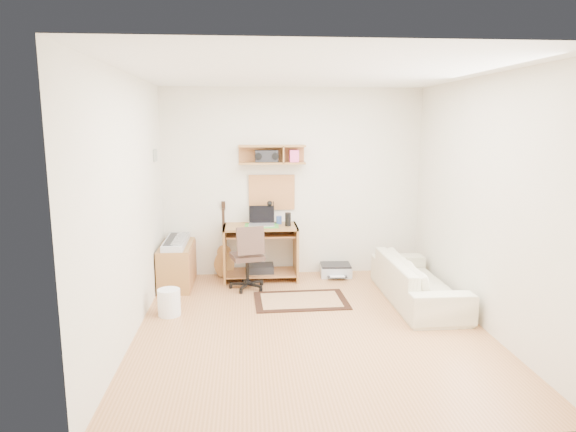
{
  "coord_description": "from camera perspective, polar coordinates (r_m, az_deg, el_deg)",
  "views": [
    {
      "loc": [
        -0.66,
        -5.04,
        2.11
      ],
      "look_at": [
        -0.15,
        1.05,
        1.0
      ],
      "focal_mm": 31.73,
      "sensor_mm": 36.0,
      "label": 1
    }
  ],
  "objects": [
    {
      "name": "guitar",
      "position": [
        7.08,
        -7.21,
        -2.66
      ],
      "size": [
        0.29,
        0.18,
        1.06
      ],
      "primitive_type": null,
      "rotation": [
        0.0,
        0.0,
        0.02
      ],
      "color": "#A26B31",
      "rests_on": "floor"
    },
    {
      "name": "ceiling",
      "position": [
        5.1,
        2.76,
        15.86
      ],
      "size": [
        3.6,
        4.0,
        0.01
      ],
      "primitive_type": "cube",
      "color": "white",
      "rests_on": "ground"
    },
    {
      "name": "task_chair",
      "position": [
        6.58,
        -4.6,
        -4.53
      ],
      "size": [
        0.53,
        0.53,
        0.86
      ],
      "primitive_type": null,
      "rotation": [
        0.0,
        0.0,
        0.24
      ],
      "color": "#3D2C24",
      "rests_on": "floor"
    },
    {
      "name": "sofa",
      "position": [
        6.31,
        14.37,
        -6.24
      ],
      "size": [
        0.52,
        1.78,
        0.7
      ],
      "primitive_type": "imported",
      "rotation": [
        0.0,
        0.0,
        1.57
      ],
      "color": "beige",
      "rests_on": "floor"
    },
    {
      "name": "back_wall",
      "position": [
        7.12,
        0.57,
        3.76
      ],
      "size": [
        3.6,
        0.01,
        2.6
      ],
      "primitive_type": "cube",
      "color": "beige",
      "rests_on": "ground"
    },
    {
      "name": "cabinet",
      "position": [
        6.9,
        -12.33,
        -5.37
      ],
      "size": [
        0.4,
        0.9,
        0.55
      ],
      "primitive_type": "cube",
      "color": "#9C6B37",
      "rests_on": "floor"
    },
    {
      "name": "printer",
      "position": [
        7.22,
        5.35,
        -6.03
      ],
      "size": [
        0.44,
        0.35,
        0.16
      ],
      "primitive_type": "cube",
      "rotation": [
        0.0,
        0.0,
        -0.05
      ],
      "color": "#A5A8AA",
      "rests_on": "floor"
    },
    {
      "name": "left_wall",
      "position": [
        5.23,
        -17.39,
        0.92
      ],
      "size": [
        0.01,
        4.0,
        2.6
      ],
      "primitive_type": "cube",
      "color": "beige",
      "rests_on": "ground"
    },
    {
      "name": "wall_shelf",
      "position": [
        6.93,
        -1.82,
        6.9
      ],
      "size": [
        0.9,
        0.25,
        0.26
      ],
      "primitive_type": "cube",
      "color": "#9C6B37",
      "rests_on": "back_wall"
    },
    {
      "name": "speaker",
      "position": [
        6.85,
        -0.0,
        -0.38
      ],
      "size": [
        0.08,
        0.08,
        0.18
      ],
      "primitive_type": "cylinder",
      "color": "black",
      "rests_on": "desk"
    },
    {
      "name": "waste_basket",
      "position": [
        5.89,
        -13.18,
        -9.4
      ],
      "size": [
        0.29,
        0.29,
        0.3
      ],
      "primitive_type": "cylinder",
      "rotation": [
        0.0,
        0.0,
        0.16
      ],
      "color": "white",
      "rests_on": "floor"
    },
    {
      "name": "desk_lamp",
      "position": [
        7.01,
        -1.65,
        0.45
      ],
      "size": [
        0.11,
        0.11,
        0.32
      ],
      "primitive_type": null,
      "color": "black",
      "rests_on": "desk"
    },
    {
      "name": "laptop",
      "position": [
        6.85,
        -2.98,
        -0.04
      ],
      "size": [
        0.36,
        0.36,
        0.26
      ],
      "primitive_type": null,
      "rotation": [
        0.0,
        0.0,
        -0.05
      ],
      "color": "silver",
      "rests_on": "desk"
    },
    {
      "name": "rug",
      "position": [
        6.23,
        1.45,
        -9.42
      ],
      "size": [
        1.13,
        0.77,
        0.01
      ],
      "primitive_type": "cube",
      "rotation": [
        0.0,
        0.0,
        0.03
      ],
      "color": "#CBB988",
      "rests_on": "floor"
    },
    {
      "name": "cork_board",
      "position": [
        7.09,
        -1.83,
        2.67
      ],
      "size": [
        0.64,
        0.03,
        0.49
      ],
      "primitive_type": "cube",
      "color": "tan",
      "rests_on": "back_wall"
    },
    {
      "name": "music_keyboard",
      "position": [
        6.82,
        -12.43,
        -2.84
      ],
      "size": [
        0.27,
        0.86,
        0.08
      ],
      "primitive_type": "cube",
      "color": "#B2B5BA",
      "rests_on": "cabinet"
    },
    {
      "name": "boombox",
      "position": [
        6.92,
        -2.41,
        6.73
      ],
      "size": [
        0.31,
        0.14,
        0.16
      ],
      "primitive_type": "cube",
      "color": "black",
      "rests_on": "wall_shelf"
    },
    {
      "name": "pencil_cup",
      "position": [
        7.0,
        -1.01,
        -0.45
      ],
      "size": [
        0.08,
        0.08,
        0.11
      ],
      "primitive_type": "cylinder",
      "color": "#304B92",
      "rests_on": "desk"
    },
    {
      "name": "right_wall",
      "position": [
        5.66,
        21.07,
        1.39
      ],
      "size": [
        0.01,
        4.0,
        2.6
      ],
      "primitive_type": "cube",
      "color": "beige",
      "rests_on": "ground"
    },
    {
      "name": "floor",
      "position": [
        5.5,
        2.52,
        -12.32
      ],
      "size": [
        3.6,
        4.0,
        0.01
      ],
      "primitive_type": "cube",
      "color": "#BD814F",
      "rests_on": "ground"
    },
    {
      "name": "wall_photo",
      "position": [
        6.64,
        -14.65,
        6.6
      ],
      "size": [
        0.02,
        0.2,
        0.15
      ],
      "primitive_type": "cube",
      "color": "#4C8CBF",
      "rests_on": "left_wall"
    },
    {
      "name": "desk",
      "position": [
        6.98,
        -3.09,
        -4.1
      ],
      "size": [
        1.0,
        0.55,
        0.75
      ],
      "primitive_type": null,
      "color": "#9C6B37",
      "rests_on": "floor"
    }
  ]
}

